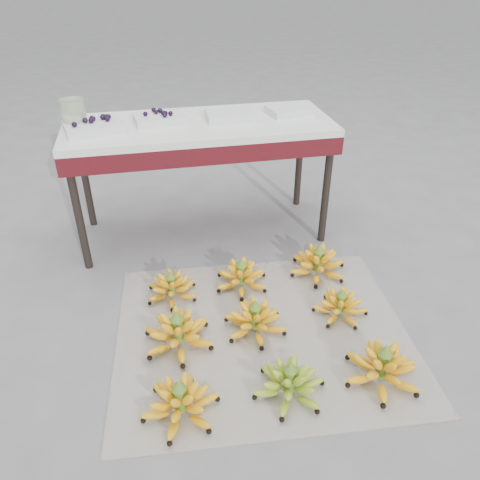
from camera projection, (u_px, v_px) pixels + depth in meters
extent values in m
plane|color=slate|center=(259.00, 327.00, 2.07)|extent=(60.00, 60.00, 0.00)
cube|color=white|center=(262.00, 333.00, 2.03)|extent=(1.33, 1.15, 0.01)
ellipsoid|color=#FFB704|center=(181.00, 406.00, 1.66)|extent=(0.29, 0.29, 0.08)
ellipsoid|color=#FFB704|center=(180.00, 399.00, 1.64)|extent=(0.20, 0.20, 0.06)
ellipsoid|color=#FFB704|center=(179.00, 392.00, 1.62)|extent=(0.13, 0.13, 0.05)
cylinder|color=#557A24|center=(180.00, 399.00, 1.64)|extent=(0.05, 0.05, 0.11)
cone|color=#557A24|center=(179.00, 385.00, 1.60)|extent=(0.05, 0.05, 0.04)
ellipsoid|color=#84AD2A|center=(289.00, 386.00, 1.73)|extent=(0.29, 0.29, 0.08)
ellipsoid|color=#84AD2A|center=(290.00, 380.00, 1.71)|extent=(0.20, 0.20, 0.06)
ellipsoid|color=#84AD2A|center=(290.00, 374.00, 1.70)|extent=(0.13, 0.13, 0.05)
cylinder|color=#557A24|center=(290.00, 380.00, 1.71)|extent=(0.04, 0.04, 0.11)
cone|color=#557A24|center=(291.00, 366.00, 1.68)|extent=(0.05, 0.05, 0.04)
ellipsoid|color=#FFB704|center=(381.00, 371.00, 1.79)|extent=(0.32, 0.32, 0.09)
ellipsoid|color=#FFB704|center=(383.00, 364.00, 1.77)|extent=(0.22, 0.22, 0.07)
ellipsoid|color=#FFB704|center=(385.00, 357.00, 1.75)|extent=(0.14, 0.14, 0.05)
cylinder|color=#557A24|center=(383.00, 364.00, 1.77)|extent=(0.05, 0.05, 0.12)
cone|color=#557A24|center=(386.00, 350.00, 1.73)|extent=(0.06, 0.06, 0.04)
ellipsoid|color=#FFB704|center=(178.00, 336.00, 1.95)|extent=(0.33, 0.33, 0.09)
ellipsoid|color=#FFB704|center=(178.00, 330.00, 1.93)|extent=(0.23, 0.23, 0.07)
ellipsoid|color=#FFB704|center=(177.00, 323.00, 1.91)|extent=(0.15, 0.15, 0.05)
cylinder|color=#557A24|center=(178.00, 330.00, 1.93)|extent=(0.05, 0.05, 0.12)
cone|color=#557A24|center=(176.00, 315.00, 1.89)|extent=(0.06, 0.06, 0.04)
ellipsoid|color=#FFB704|center=(255.00, 323.00, 2.02)|extent=(0.35, 0.35, 0.08)
ellipsoid|color=#FFB704|center=(255.00, 317.00, 2.01)|extent=(0.25, 0.25, 0.06)
ellipsoid|color=#FFB704|center=(255.00, 311.00, 1.99)|extent=(0.16, 0.16, 0.05)
cylinder|color=#557A24|center=(255.00, 317.00, 2.01)|extent=(0.04, 0.04, 0.11)
cone|color=#557A24|center=(255.00, 304.00, 1.97)|extent=(0.05, 0.05, 0.04)
ellipsoid|color=#FFB704|center=(340.00, 308.00, 2.11)|extent=(0.30, 0.30, 0.07)
ellipsoid|color=#FFB704|center=(341.00, 303.00, 2.10)|extent=(0.21, 0.21, 0.05)
ellipsoid|color=#FFB704|center=(342.00, 298.00, 2.08)|extent=(0.14, 0.14, 0.04)
cylinder|color=#557A24|center=(341.00, 303.00, 2.10)|extent=(0.04, 0.04, 0.10)
cone|color=#557A24|center=(342.00, 292.00, 2.06)|extent=(0.05, 0.05, 0.04)
ellipsoid|color=#FFB704|center=(172.00, 290.00, 2.22)|extent=(0.27, 0.27, 0.07)
ellipsoid|color=#FFB704|center=(171.00, 285.00, 2.21)|extent=(0.19, 0.19, 0.05)
ellipsoid|color=#FFB704|center=(171.00, 280.00, 2.19)|extent=(0.12, 0.12, 0.05)
cylinder|color=#557A24|center=(171.00, 285.00, 2.21)|extent=(0.04, 0.04, 0.10)
cone|color=#557A24|center=(170.00, 274.00, 2.17)|extent=(0.05, 0.05, 0.04)
ellipsoid|color=#FFB704|center=(242.00, 279.00, 2.29)|extent=(0.30, 0.30, 0.08)
ellipsoid|color=#FFB704|center=(242.00, 274.00, 2.27)|extent=(0.21, 0.21, 0.06)
ellipsoid|color=#FFB704|center=(242.00, 268.00, 2.26)|extent=(0.14, 0.14, 0.05)
cylinder|color=#557A24|center=(242.00, 274.00, 2.27)|extent=(0.04, 0.04, 0.11)
cone|color=#557A24|center=(242.00, 262.00, 2.24)|extent=(0.05, 0.05, 0.04)
ellipsoid|color=#FFB704|center=(318.00, 266.00, 2.38)|extent=(0.34, 0.34, 0.09)
ellipsoid|color=#FFB704|center=(318.00, 260.00, 2.36)|extent=(0.24, 0.24, 0.06)
ellipsoid|color=#FFB704|center=(319.00, 255.00, 2.34)|extent=(0.15, 0.15, 0.05)
cylinder|color=#557A24|center=(318.00, 260.00, 2.36)|extent=(0.05, 0.05, 0.12)
cone|color=#557A24|center=(320.00, 248.00, 2.32)|extent=(0.06, 0.06, 0.04)
cylinder|color=black|center=(78.00, 215.00, 2.30)|extent=(0.04, 0.04, 0.63)
cylinder|color=black|center=(326.00, 191.00, 2.52)|extent=(0.04, 0.04, 0.63)
cylinder|color=black|center=(85.00, 177.00, 2.68)|extent=(0.04, 0.04, 0.63)
cylinder|color=black|center=(299.00, 159.00, 2.90)|extent=(0.04, 0.04, 0.63)
cube|color=#4F0E15|center=(200.00, 137.00, 2.46)|extent=(1.38, 0.55, 0.09)
cube|color=white|center=(199.00, 125.00, 2.42)|extent=(1.38, 0.55, 0.04)
cube|color=silver|center=(94.00, 127.00, 2.28)|extent=(0.31, 0.25, 0.04)
sphere|color=black|center=(93.00, 119.00, 2.28)|extent=(0.03, 0.03, 0.03)
sphere|color=black|center=(103.00, 117.00, 2.30)|extent=(0.03, 0.03, 0.03)
sphere|color=black|center=(85.00, 120.00, 2.25)|extent=(0.03, 0.03, 0.03)
sphere|color=black|center=(91.00, 121.00, 2.25)|extent=(0.03, 0.03, 0.03)
sphere|color=black|center=(92.00, 118.00, 2.28)|extent=(0.03, 0.03, 0.03)
sphere|color=black|center=(103.00, 117.00, 2.31)|extent=(0.03, 0.03, 0.03)
sphere|color=black|center=(74.00, 125.00, 2.20)|extent=(0.03, 0.03, 0.03)
sphere|color=black|center=(108.00, 117.00, 2.30)|extent=(0.03, 0.03, 0.03)
sphere|color=black|center=(107.00, 119.00, 2.27)|extent=(0.03, 0.03, 0.03)
sphere|color=black|center=(106.00, 117.00, 2.30)|extent=(0.03, 0.03, 0.03)
cube|color=silver|center=(160.00, 119.00, 2.39)|extent=(0.27, 0.21, 0.04)
sphere|color=black|center=(171.00, 113.00, 2.37)|extent=(0.02, 0.02, 0.02)
sphere|color=black|center=(154.00, 110.00, 2.42)|extent=(0.02, 0.02, 0.02)
sphere|color=black|center=(156.00, 112.00, 2.39)|extent=(0.02, 0.02, 0.02)
sphere|color=black|center=(160.00, 110.00, 2.41)|extent=(0.02, 0.02, 0.02)
sphere|color=black|center=(165.00, 113.00, 2.37)|extent=(0.02, 0.02, 0.02)
sphere|color=black|center=(163.00, 113.00, 2.37)|extent=(0.02, 0.02, 0.02)
sphere|color=black|center=(165.00, 115.00, 2.34)|extent=(0.02, 0.02, 0.02)
sphere|color=black|center=(145.00, 114.00, 2.36)|extent=(0.02, 0.02, 0.02)
cube|color=silver|center=(230.00, 115.00, 2.44)|extent=(0.25, 0.18, 0.04)
cube|color=silver|center=(290.00, 110.00, 2.52)|extent=(0.26, 0.20, 0.04)
cylinder|color=#CEEBBB|center=(74.00, 114.00, 2.28)|extent=(0.14, 0.14, 0.15)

